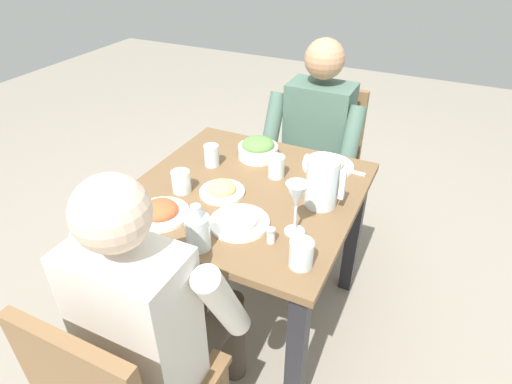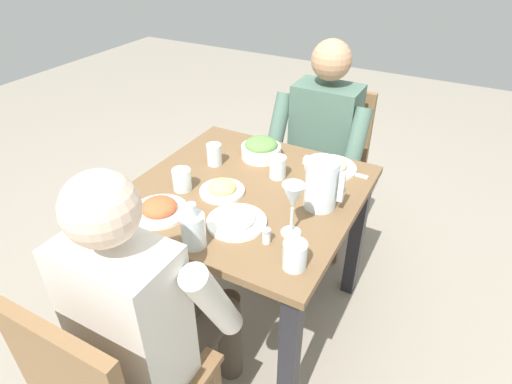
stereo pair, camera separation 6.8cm
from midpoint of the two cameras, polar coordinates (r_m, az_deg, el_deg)
The scene contains 20 objects.
ground_plane at distance 2.16m, azimuth -0.20°, elevation -15.73°, with size 8.00×8.00×0.00m, color gray.
dining_table at distance 1.75m, azimuth -0.24°, elevation -3.01°, with size 0.87×0.87×0.71m.
chair_far at distance 2.42m, azimuth 10.45°, elevation 4.40°, with size 0.40×0.40×0.86m.
diner_near at distance 1.37m, azimuth -12.40°, elevation -15.04°, with size 0.48×0.53×1.15m.
diner_far at distance 2.18m, azimuth 9.04°, elevation 5.47°, with size 0.48×0.53×1.15m.
water_pitcher at distance 1.56m, azimuth 9.99°, elevation 1.05°, with size 0.16×0.12×0.19m.
salad_bowl at distance 1.89m, azimuth 1.73°, elevation 5.80°, with size 0.18×0.18×0.09m.
plate_fries at distance 1.66m, azimuth -3.39°, elevation 0.44°, with size 0.18×0.18×0.05m.
plate_beans at distance 1.84m, azimuth 10.99°, elevation 3.45°, with size 0.22×0.22×0.05m.
plate_rice_curry at distance 1.57m, azimuth -11.62°, elevation -2.22°, with size 0.21×0.21×0.06m.
plate_yoghurt at distance 1.49m, azimuth -1.30°, elevation -3.71°, with size 0.21×0.21×0.05m.
water_glass_near_left at distance 1.74m, azimuth 4.05°, elevation 3.33°, with size 0.07×0.07×0.09m, color silver.
water_glass_far_left at distance 1.32m, azimuth 6.69°, elevation -8.41°, with size 0.08×0.08×0.09m, color silver.
water_glass_near_right at distance 1.84m, azimuth -4.55°, elevation 5.02°, with size 0.06×0.06×0.09m, color silver.
water_glass_far_right at distance 1.68m, azimuth -8.74°, elevation 1.64°, with size 0.07×0.07×0.09m, color silver.
wine_glass at distance 1.38m, azimuth 6.36°, elevation -0.95°, with size 0.08×0.08×0.20m.
oil_carafe at distance 1.39m, azimuth -6.96°, elevation -5.28°, with size 0.08×0.08×0.16m.
salt_shaker at distance 1.41m, azimuth 2.80°, elevation -5.89°, with size 0.03×0.03×0.05m.
fork_near at distance 1.86m, azimuth 10.51°, elevation 3.34°, with size 0.17×0.03×0.01m, color silver.
knife_near at distance 1.84m, azimuth 13.06°, elevation 2.62°, with size 0.18×0.02×0.01m, color silver.
Camera 2 is at (0.71, -1.22, 1.64)m, focal length 29.93 mm.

